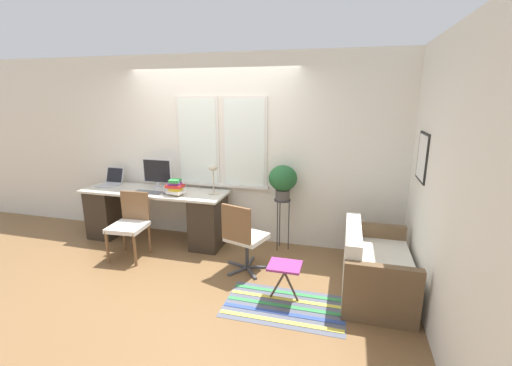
{
  "coord_description": "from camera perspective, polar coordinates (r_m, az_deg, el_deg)",
  "views": [
    {
      "loc": [
        1.9,
        -3.95,
        2.12
      ],
      "look_at": [
        0.79,
        0.16,
        1.03
      ],
      "focal_mm": 24.0,
      "sensor_mm": 36.0,
      "label": 1
    }
  ],
  "objects": [
    {
      "name": "plant_stand",
      "position": [
        4.77,
        4.4,
        -4.07
      ],
      "size": [
        0.23,
        0.23,
        0.74
      ],
      "color": "#333338",
      "rests_on": "ground_plane"
    },
    {
      "name": "laptop",
      "position": [
        5.76,
        -23.02,
        0.21
      ],
      "size": [
        0.29,
        0.34,
        0.26
      ],
      "color": "#B7B7BC",
      "rests_on": "desk"
    },
    {
      "name": "monitor",
      "position": [
        5.31,
        -16.12,
        1.65
      ],
      "size": [
        0.45,
        0.16,
        0.44
      ],
      "color": "silver",
      "rests_on": "desk"
    },
    {
      "name": "ground_plane",
      "position": [
        4.87,
        -9.71,
        -11.7
      ],
      "size": [
        14.0,
        14.0,
        0.0
      ],
      "primitive_type": "plane",
      "color": "brown"
    },
    {
      "name": "folding_stool",
      "position": [
        3.7,
        4.81,
        -14.06
      ],
      "size": [
        0.34,
        0.29,
        0.42
      ],
      "color": "#93337A",
      "rests_on": "ground_plane"
    },
    {
      "name": "potted_plant",
      "position": [
        4.66,
        4.49,
        0.57
      ],
      "size": [
        0.39,
        0.39,
        0.48
      ],
      "color": "#514C47",
      "rests_on": "plant_stand"
    },
    {
      "name": "couch_loveseat",
      "position": [
        4.06,
        19.04,
        -13.52
      ],
      "size": [
        0.7,
        1.19,
        0.75
      ],
      "rotation": [
        0.0,
        0.0,
        1.57
      ],
      "color": "white",
      "rests_on": "ground_plane"
    },
    {
      "name": "office_chair_swivel",
      "position": [
        4.2,
        -2.08,
        -8.86
      ],
      "size": [
        0.57,
        0.58,
        0.89
      ],
      "rotation": [
        0.0,
        0.0,
        2.84
      ],
      "color": "#47474C",
      "rests_on": "ground_plane"
    },
    {
      "name": "wall_back_with_window",
      "position": [
        5.1,
        -6.92,
        5.56
      ],
      "size": [
        9.0,
        0.12,
        2.7
      ],
      "color": "white",
      "rests_on": "ground_plane"
    },
    {
      "name": "wall_right_with_picture",
      "position": [
        4.11,
        26.5,
        2.04
      ],
      "size": [
        0.08,
        9.0,
        2.7
      ],
      "color": "white",
      "rests_on": "ground_plane"
    },
    {
      "name": "book_stack",
      "position": [
        4.87,
        -13.3,
        -0.73
      ],
      "size": [
        0.24,
        0.19,
        0.23
      ],
      "color": "olive",
      "rests_on": "desk"
    },
    {
      "name": "desk_chair_wooden",
      "position": [
        4.89,
        -20.26,
        -6.25
      ],
      "size": [
        0.47,
        0.48,
        0.87
      ],
      "rotation": [
        0.0,
        0.0,
        0.07
      ],
      "color": "brown",
      "rests_on": "ground_plane"
    },
    {
      "name": "floor_rug_striped",
      "position": [
        3.78,
        4.75,
        -19.79
      ],
      "size": [
        1.25,
        0.69,
        0.01
      ],
      "color": "#565B6B",
      "rests_on": "ground_plane"
    },
    {
      "name": "desk_lamp",
      "position": [
        4.82,
        -7.13,
        1.65
      ],
      "size": [
        0.16,
        0.16,
        0.41
      ],
      "color": "#BCB299",
      "rests_on": "desk"
    },
    {
      "name": "desk",
      "position": [
        5.34,
        -16.35,
        -4.9
      ],
      "size": [
        2.17,
        0.65,
        0.77
      ],
      "color": "beige",
      "rests_on": "ground_plane"
    },
    {
      "name": "keyboard",
      "position": [
        5.14,
        -17.51,
        -1.45
      ],
      "size": [
        0.4,
        0.13,
        0.02
      ],
      "color": "slate",
      "rests_on": "desk"
    },
    {
      "name": "mouse",
      "position": [
        5.0,
        -15.03,
        -1.6
      ],
      "size": [
        0.04,
        0.07,
        0.03
      ],
      "color": "slate",
      "rests_on": "desk"
    }
  ]
}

